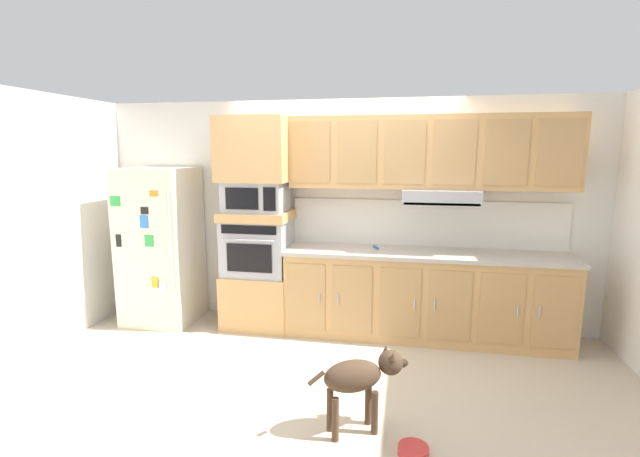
{
  "coord_description": "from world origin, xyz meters",
  "views": [
    {
      "loc": [
        0.69,
        -3.88,
        1.94
      ],
      "look_at": [
        -0.11,
        0.26,
        1.21
      ],
      "focal_mm": 25.14,
      "sensor_mm": 36.0,
      "label": 1
    }
  ],
  "objects_px": {
    "refrigerator": "(161,246)",
    "screwdriver": "(377,247)",
    "built_in_oven": "(258,247)",
    "dog_food_bowl": "(413,451)",
    "dog": "(361,377)",
    "microwave": "(257,196)"
  },
  "relations": [
    {
      "from": "refrigerator",
      "to": "screwdriver",
      "type": "bearing_deg",
      "value": 3.17
    },
    {
      "from": "dog",
      "to": "dog_food_bowl",
      "type": "bearing_deg",
      "value": -55.24
    },
    {
      "from": "dog",
      "to": "screwdriver",
      "type": "bearing_deg",
      "value": 63.7
    },
    {
      "from": "dog",
      "to": "refrigerator",
      "type": "bearing_deg",
      "value": 118.58
    },
    {
      "from": "dog",
      "to": "microwave",
      "type": "bearing_deg",
      "value": 100.04
    },
    {
      "from": "refrigerator",
      "to": "screwdriver",
      "type": "height_order",
      "value": "refrigerator"
    },
    {
      "from": "microwave",
      "to": "screwdriver",
      "type": "relative_size",
      "value": 3.91
    },
    {
      "from": "built_in_oven",
      "to": "microwave",
      "type": "relative_size",
      "value": 1.09
    },
    {
      "from": "microwave",
      "to": "dog_food_bowl",
      "type": "relative_size",
      "value": 3.22
    },
    {
      "from": "built_in_oven",
      "to": "dog_food_bowl",
      "type": "height_order",
      "value": "built_in_oven"
    },
    {
      "from": "built_in_oven",
      "to": "dog_food_bowl",
      "type": "xyz_separation_m",
      "value": [
        1.69,
        -1.95,
        -0.87
      ]
    },
    {
      "from": "refrigerator",
      "to": "dog_food_bowl",
      "type": "xyz_separation_m",
      "value": [
        2.83,
        -1.88,
        -0.85
      ]
    },
    {
      "from": "microwave",
      "to": "screwdriver",
      "type": "xyz_separation_m",
      "value": [
        1.3,
        0.07,
        -0.53
      ]
    },
    {
      "from": "refrigerator",
      "to": "microwave",
      "type": "bearing_deg",
      "value": 3.41
    },
    {
      "from": "built_in_oven",
      "to": "dog_food_bowl",
      "type": "distance_m",
      "value": 2.72
    },
    {
      "from": "built_in_oven",
      "to": "dog",
      "type": "height_order",
      "value": "built_in_oven"
    },
    {
      "from": "refrigerator",
      "to": "screwdriver",
      "type": "xyz_separation_m",
      "value": [
        2.44,
        0.14,
        0.05
      ]
    },
    {
      "from": "microwave",
      "to": "dog",
      "type": "xyz_separation_m",
      "value": [
        1.32,
        -1.75,
        -1.05
      ]
    },
    {
      "from": "built_in_oven",
      "to": "screwdriver",
      "type": "height_order",
      "value": "built_in_oven"
    },
    {
      "from": "screwdriver",
      "to": "refrigerator",
      "type": "bearing_deg",
      "value": -176.83
    },
    {
      "from": "microwave",
      "to": "screwdriver",
      "type": "distance_m",
      "value": 1.41
    },
    {
      "from": "refrigerator",
      "to": "dog_food_bowl",
      "type": "bearing_deg",
      "value": -33.69
    }
  ]
}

